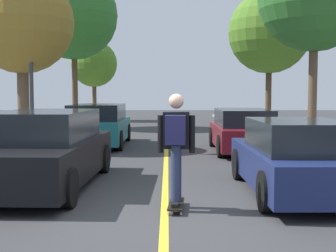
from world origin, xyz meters
name	(u,v)px	position (x,y,z in m)	size (l,w,h in m)	color
ground	(165,213)	(0.00, 0.00, 0.00)	(80.00, 80.00, 0.00)	#353538
center_line	(166,169)	(0.00, 4.00, 0.00)	(0.12, 39.20, 0.01)	gold
parked_car_left_nearest	(43,150)	(-2.36, 1.94, 0.71)	(2.13, 4.68, 1.46)	black
parked_car_left_near	(98,125)	(-2.36, 8.88, 0.70)	(1.98, 4.31, 1.41)	#196066
parked_car_right_nearest	(297,158)	(2.36, 1.29, 0.65)	(1.86, 4.07, 1.33)	navy
parked_car_right_near	(243,130)	(2.36, 7.22, 0.65)	(1.86, 4.08, 1.30)	maroon
street_tree_left_nearest	(22,22)	(-4.60, 7.96, 4.04)	(3.30, 3.30, 5.58)	brown
street_tree_left_near	(74,16)	(-4.60, 16.24, 5.59)	(4.33, 4.33, 7.62)	#4C3823
street_tree_left_far	(94,64)	(-4.60, 22.32, 3.59)	(2.90, 2.90, 4.91)	#4C3823
street_tree_right_near	(269,32)	(4.60, 14.04, 4.49)	(3.69, 3.69, 6.21)	#4C3823
fire_hydrant	(324,147)	(3.86, 4.30, 0.49)	(0.20, 0.20, 0.70)	#B2140F
streetlamp	(30,31)	(-4.11, 7.21, 3.66)	(0.36, 0.24, 6.21)	#38383D
skateboard	(176,204)	(0.18, 0.19, 0.09)	(0.29, 0.85, 0.10)	black
skateboarder	(176,141)	(0.18, 0.15, 1.07)	(0.59, 0.71, 1.70)	black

